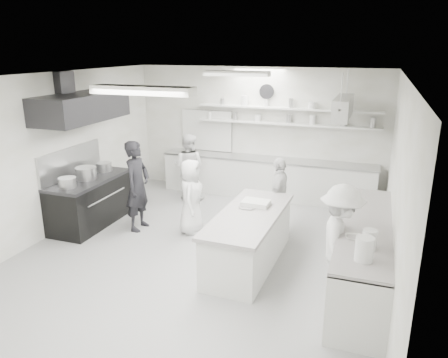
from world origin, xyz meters
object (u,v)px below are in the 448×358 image
(stove, at_px, (90,203))
(cook_stove, at_px, (137,186))
(right_counter, at_px, (363,255))
(prep_island, at_px, (249,240))
(cook_back, at_px, (188,167))
(back_counter, at_px, (266,178))

(stove, relative_size, cook_stove, 1.02)
(right_counter, bearing_deg, stove, 173.48)
(prep_island, distance_m, cook_back, 3.43)
(right_counter, height_order, cook_back, cook_back)
(back_counter, relative_size, cook_stove, 2.85)
(cook_back, bearing_deg, prep_island, 129.20)
(back_counter, relative_size, right_counter, 1.52)
(cook_stove, distance_m, cook_back, 1.94)
(stove, height_order, prep_island, stove)
(stove, relative_size, cook_back, 1.16)
(right_counter, height_order, prep_island, right_counter)
(stove, bearing_deg, back_counter, 43.99)
(stove, height_order, back_counter, back_counter)
(stove, height_order, cook_back, cook_back)
(back_counter, relative_size, prep_island, 2.22)
(right_counter, bearing_deg, back_counter, 124.65)
(right_counter, bearing_deg, cook_back, 146.58)
(right_counter, distance_m, prep_island, 1.79)
(back_counter, height_order, cook_stove, cook_stove)
(back_counter, distance_m, cook_stove, 3.29)
(prep_island, bearing_deg, right_counter, -0.10)
(back_counter, height_order, right_counter, right_counter)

